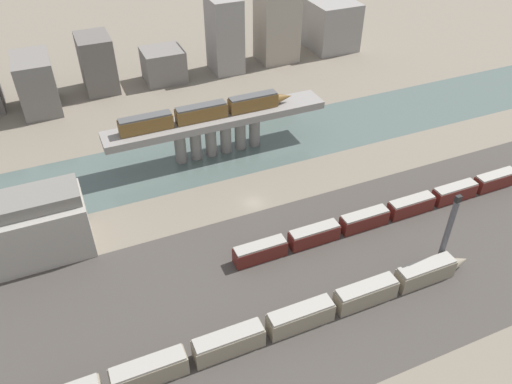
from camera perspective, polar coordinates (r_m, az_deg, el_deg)
name	(u,v)px	position (r m, az deg, el deg)	size (l,w,h in m)	color
ground_plane	(253,203)	(104.02, -0.34, -1.23)	(400.00, 400.00, 0.00)	#756B5B
railbed_yard	(307,282)	(88.38, 5.84, -10.22)	(280.00, 42.00, 0.01)	#423D38
river_water	(219,152)	(119.91, -4.25, 4.54)	(320.00, 22.15, 0.01)	#4C5B56
bridge	(218,126)	(116.12, -4.41, 7.54)	(51.93, 7.17, 9.79)	gray
train_on_bridge	(207,111)	(113.48, -5.57, 9.16)	(40.86, 2.75, 3.53)	brown
train_yard_near	(273,327)	(79.56, 1.98, -15.16)	(74.97, 2.92, 3.89)	gray
train_yard_mid	(393,211)	(102.93, 15.40, -2.13)	(68.70, 2.71, 3.45)	#5B1E19
warehouse_building	(4,234)	(98.01, -26.87, -4.31)	(28.45, 10.72, 13.02)	#9E998E
signal_tower	(448,233)	(91.71, 21.04, -4.36)	(1.01, 1.01, 15.61)	#4C4C51
city_block_left	(37,84)	(147.47, -23.79, 11.26)	(9.42, 15.29, 14.59)	slate
city_block_center	(97,63)	(152.98, -17.70, 13.84)	(9.02, 12.39, 15.76)	#605B56
city_block_right	(164,65)	(155.42, -10.52, 14.08)	(11.72, 10.65, 9.49)	slate
city_block_far_right	(225,35)	(157.67, -3.60, 17.45)	(8.96, 10.71, 22.19)	gray
city_block_tall	(277,23)	(165.12, 2.42, 18.72)	(12.01, 10.63, 23.75)	gray
city_block_low	(331,25)	(178.00, 8.59, 18.37)	(14.56, 15.80, 15.52)	gray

